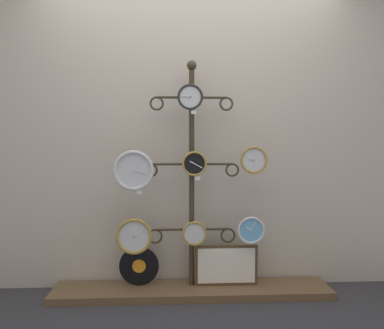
% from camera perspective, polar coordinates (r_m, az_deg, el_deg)
% --- Properties ---
extents(ground_plane, '(12.00, 12.00, 0.00)m').
position_cam_1_polar(ground_plane, '(2.84, 0.39, -21.90)').
color(ground_plane, '#333338').
extents(shop_wall, '(4.40, 0.04, 2.80)m').
position_cam_1_polar(shop_wall, '(3.14, -0.19, 6.83)').
color(shop_wall, '#BCB2A3').
rests_on(shop_wall, ground_plane).
extents(low_shelf, '(2.20, 0.36, 0.06)m').
position_cam_1_polar(low_shelf, '(3.15, 0.01, -18.68)').
color(low_shelf, brown).
rests_on(low_shelf, ground_plane).
extents(display_stand, '(0.76, 0.32, 1.85)m').
position_cam_1_polar(display_stand, '(3.01, -0.05, -5.76)').
color(display_stand, '#382D1E').
rests_on(display_stand, ground_plane).
extents(clock_top_center, '(0.20, 0.04, 0.20)m').
position_cam_1_polar(clock_top_center, '(2.90, -0.28, 10.25)').
color(clock_top_center, silver).
extents(clock_middle_left, '(0.31, 0.04, 0.31)m').
position_cam_1_polar(clock_middle_left, '(2.88, -8.89, -0.91)').
color(clock_middle_left, silver).
extents(clock_middle_center, '(0.20, 0.04, 0.20)m').
position_cam_1_polar(clock_middle_center, '(2.91, 0.37, 0.14)').
color(clock_middle_center, black).
extents(clock_middle_right, '(0.22, 0.04, 0.22)m').
position_cam_1_polar(clock_middle_right, '(2.96, 9.38, 0.69)').
color(clock_middle_right, silver).
extents(clock_bottom_left, '(0.29, 0.04, 0.29)m').
position_cam_1_polar(clock_bottom_left, '(3.00, -8.83, -10.76)').
color(clock_bottom_left, silver).
extents(clock_bottom_center, '(0.19, 0.04, 0.19)m').
position_cam_1_polar(clock_bottom_center, '(2.97, 0.37, -10.45)').
color(clock_bottom_center, silver).
extents(clock_bottom_right, '(0.22, 0.04, 0.22)m').
position_cam_1_polar(clock_bottom_right, '(3.01, 8.99, -9.86)').
color(clock_bottom_right, '#60A8DB').
extents(vinyl_record, '(0.32, 0.01, 0.32)m').
position_cam_1_polar(vinyl_record, '(3.14, -8.07, -15.07)').
color(vinyl_record, black).
rests_on(vinyl_record, low_shelf).
extents(picture_frame, '(0.51, 0.02, 0.33)m').
position_cam_1_polar(picture_frame, '(3.13, 5.25, -15.06)').
color(picture_frame, '#4C381E').
rests_on(picture_frame, low_shelf).
extents(price_tag_upper, '(0.04, 0.00, 0.03)m').
position_cam_1_polar(price_tag_upper, '(2.89, 0.26, 7.97)').
color(price_tag_upper, white).
extents(price_tag_mid, '(0.04, 0.00, 0.03)m').
position_cam_1_polar(price_tag_mid, '(2.90, -8.02, -4.21)').
color(price_tag_mid, white).
extents(price_tag_lower, '(0.04, 0.00, 0.03)m').
position_cam_1_polar(price_tag_lower, '(2.92, 0.90, -2.12)').
color(price_tag_lower, white).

